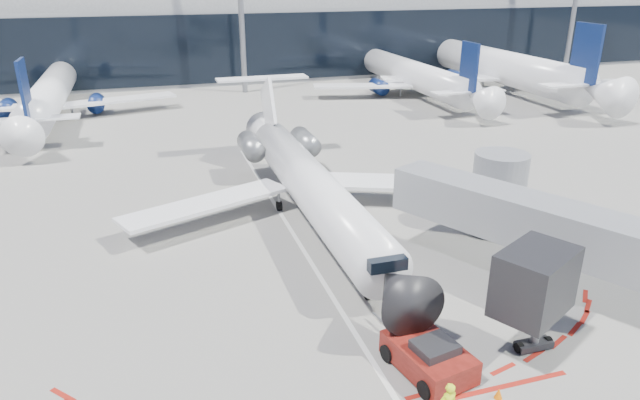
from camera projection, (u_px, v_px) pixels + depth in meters
name	position (u px, v px, depth m)	size (l,w,h in m)	color
ground	(312.00, 265.00, 30.77)	(260.00, 260.00, 0.00)	slate
apron_centerline	(302.00, 249.00, 32.54)	(0.25, 40.00, 0.01)	silver
terminal_building	(189.00, 16.00, 85.18)	(150.00, 24.15, 24.00)	#9B9EA1
jet_bridge	(509.00, 213.00, 29.67)	(10.03, 15.20, 4.90)	gray
regional_jet	(307.00, 180.00, 36.05)	(23.63, 29.14, 7.30)	white
pushback_tug	(429.00, 356.00, 22.41)	(3.00, 5.83, 1.48)	#53100B
safety_cone_right	(499.00, 393.00, 21.08)	(0.31, 0.31, 0.43)	orange
bg_airliner_1	(46.00, 71.00, 60.12)	(30.57, 32.37, 9.89)	white
bg_airliner_2	(414.00, 55.00, 71.54)	(30.57, 32.37, 9.89)	white
bg_airliner_3	(498.00, 42.00, 74.63)	(37.61, 39.83, 12.17)	white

